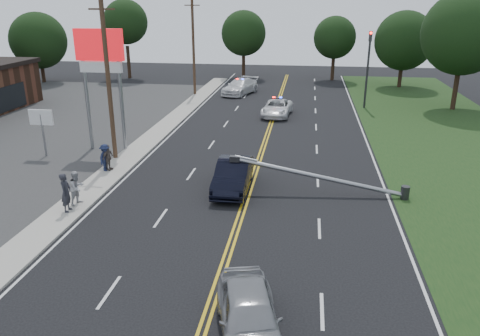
% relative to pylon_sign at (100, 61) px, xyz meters
% --- Properties ---
extents(ground, '(120.00, 120.00, 0.00)m').
position_rel_pylon_sign_xyz_m(ground, '(10.50, -14.00, -6.00)').
color(ground, black).
rests_on(ground, ground).
extents(sidewalk, '(1.80, 70.00, 0.12)m').
position_rel_pylon_sign_xyz_m(sidewalk, '(2.10, -4.00, -5.94)').
color(sidewalk, '#A39F93').
rests_on(sidewalk, ground).
extents(centerline_yellow, '(0.36, 80.00, 0.00)m').
position_rel_pylon_sign_xyz_m(centerline_yellow, '(10.50, -4.00, -5.99)').
color(centerline_yellow, gold).
rests_on(centerline_yellow, ground).
extents(pylon_sign, '(3.20, 0.35, 8.00)m').
position_rel_pylon_sign_xyz_m(pylon_sign, '(0.00, 0.00, 0.00)').
color(pylon_sign, gray).
rests_on(pylon_sign, ground).
extents(small_sign, '(1.60, 0.14, 3.10)m').
position_rel_pylon_sign_xyz_m(small_sign, '(-3.50, -2.00, -3.66)').
color(small_sign, gray).
rests_on(small_sign, ground).
extents(traffic_signal, '(0.28, 0.41, 7.05)m').
position_rel_pylon_sign_xyz_m(traffic_signal, '(18.80, 16.00, -1.79)').
color(traffic_signal, '#2D2D30').
rests_on(traffic_signal, ground).
extents(fallen_streetlight, '(9.36, 0.44, 1.91)m').
position_rel_pylon_sign_xyz_m(fallen_streetlight, '(14.69, -6.00, -5.08)').
color(fallen_streetlight, '#2D2D30').
rests_on(fallen_streetlight, ground).
extents(utility_pole_mid, '(1.60, 0.28, 10.00)m').
position_rel_pylon_sign_xyz_m(utility_pole_mid, '(1.30, -2.00, -0.91)').
color(utility_pole_mid, '#382619').
rests_on(utility_pole_mid, ground).
extents(utility_pole_far, '(1.60, 0.28, 10.00)m').
position_rel_pylon_sign_xyz_m(utility_pole_far, '(1.30, 20.00, -0.91)').
color(utility_pole_far, '#382619').
rests_on(utility_pole_far, ground).
extents(tree_4, '(6.73, 6.73, 8.42)m').
position_rel_pylon_sign_xyz_m(tree_4, '(-19.40, 25.50, -0.95)').
color(tree_4, black).
rests_on(tree_4, ground).
extents(tree_5, '(5.59, 5.59, 9.88)m').
position_rel_pylon_sign_xyz_m(tree_5, '(-9.97, 30.25, 1.07)').
color(tree_5, black).
rests_on(tree_5, ground).
extents(tree_6, '(5.75, 5.75, 8.54)m').
position_rel_pylon_sign_xyz_m(tree_6, '(4.85, 32.83, -0.34)').
color(tree_6, black).
rests_on(tree_6, ground).
extents(tree_7, '(5.23, 5.23, 7.91)m').
position_rel_pylon_sign_xyz_m(tree_7, '(16.43, 32.31, -0.71)').
color(tree_7, black).
rests_on(tree_7, ground).
extents(tree_8, '(6.70, 6.70, 8.67)m').
position_rel_pylon_sign_xyz_m(tree_8, '(24.07, 28.24, -0.68)').
color(tree_8, black).
rests_on(tree_8, ground).
extents(tree_9, '(7.43, 7.43, 10.63)m').
position_rel_pylon_sign_xyz_m(tree_9, '(26.98, 16.54, 0.91)').
color(tree_9, black).
rests_on(tree_9, ground).
extents(crashed_sedan, '(1.77, 4.93, 1.62)m').
position_rel_pylon_sign_xyz_m(crashed_sedan, '(9.62, -5.93, -5.19)').
color(crashed_sedan, black).
rests_on(crashed_sedan, ground).
extents(waiting_sedan, '(2.87, 4.87, 1.56)m').
position_rel_pylon_sign_xyz_m(waiting_sedan, '(11.96, -17.60, -5.22)').
color(waiting_sedan, gray).
rests_on(waiting_sedan, ground).
extents(emergency_a, '(2.70, 5.15, 1.38)m').
position_rel_pylon_sign_xyz_m(emergency_a, '(10.76, 11.59, -5.31)').
color(emergency_a, white).
rests_on(emergency_a, ground).
extents(emergency_b, '(3.91, 6.09, 1.64)m').
position_rel_pylon_sign_xyz_m(emergency_b, '(6.06, 21.15, -5.18)').
color(emergency_b, silver).
rests_on(emergency_b, ground).
extents(bystander_a, '(0.52, 0.73, 1.91)m').
position_rel_pylon_sign_xyz_m(bystander_a, '(2.24, -10.09, -4.92)').
color(bystander_a, '#26262E').
rests_on(bystander_a, sidewalk).
extents(bystander_b, '(0.88, 1.00, 1.71)m').
position_rel_pylon_sign_xyz_m(bystander_b, '(2.34, -9.21, -5.02)').
color(bystander_b, '#A6A6AB').
rests_on(bystander_b, sidewalk).
extents(bystander_c, '(0.73, 1.12, 1.63)m').
position_rel_pylon_sign_xyz_m(bystander_c, '(1.73, -4.43, -5.06)').
color(bystander_c, '#19213F').
rests_on(bystander_c, sidewalk).
extents(bystander_d, '(0.57, 0.98, 1.57)m').
position_rel_pylon_sign_xyz_m(bystander_d, '(1.85, -4.32, -5.09)').
color(bystander_d, '#574D46').
rests_on(bystander_d, sidewalk).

